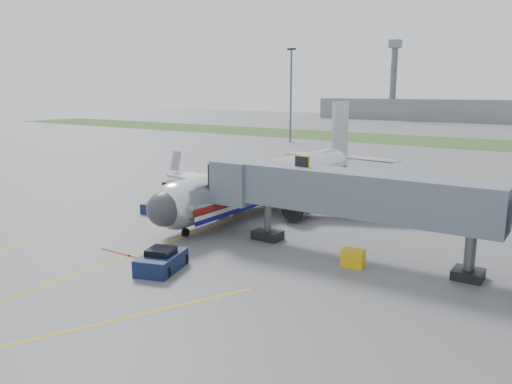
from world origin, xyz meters
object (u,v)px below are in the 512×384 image
Objects in this scene: baggage_tug at (172,191)px; belt_loader at (159,205)px; airliner at (273,180)px; ramp_worker at (171,207)px; pushback_tug at (161,261)px.

belt_loader is (2.75, -4.63, -0.31)m from baggage_tug.
airliner reaches higher than belt_loader.
airliner is at bearing 18.71° from baggage_tug.
belt_loader reaches higher than baggage_tug.
ramp_worker is at bearing -46.77° from baggage_tug.
pushback_tug is 22.00m from baggage_tug.
belt_loader is (-11.92, 11.75, -0.09)m from pushback_tug.
airliner is 11.91× the size of baggage_tug.
airliner is 11.63m from belt_loader.
airliner is 8.61× the size of pushback_tug.
airliner is 7.84× the size of belt_loader.
pushback_tug is at bearing -78.70° from airliner.
pushback_tug is at bearing -44.58° from belt_loader.
baggage_tug is at bearing 131.85° from pushback_tug.
baggage_tug is at bearing 120.70° from belt_loader.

